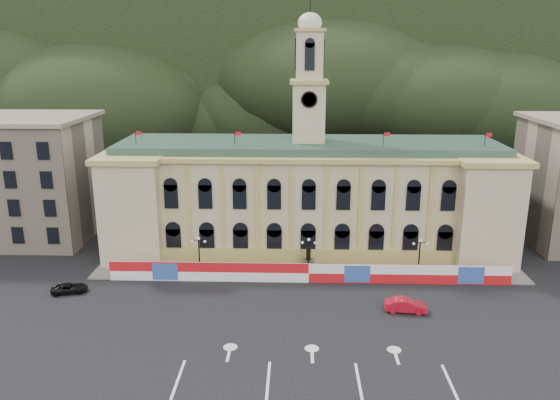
{
  "coord_description": "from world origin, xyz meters",
  "views": [
    {
      "loc": [
        -1.69,
        -47.88,
        28.48
      ],
      "look_at": [
        -3.67,
        18.0,
        9.83
      ],
      "focal_mm": 35.0,
      "sensor_mm": 36.0,
      "label": 1
    }
  ],
  "objects_px": {
    "red_sedan": "(406,305)",
    "lamp_center": "(309,253)",
    "black_suv": "(70,288)",
    "statue": "(308,264)"
  },
  "relations": [
    {
      "from": "red_sedan",
      "to": "lamp_center",
      "type": "bearing_deg",
      "value": 54.35
    },
    {
      "from": "statue",
      "to": "red_sedan",
      "type": "relative_size",
      "value": 0.77
    },
    {
      "from": "lamp_center",
      "to": "red_sedan",
      "type": "relative_size",
      "value": 1.07
    },
    {
      "from": "statue",
      "to": "black_suv",
      "type": "height_order",
      "value": "statue"
    },
    {
      "from": "lamp_center",
      "to": "black_suv",
      "type": "xyz_separation_m",
      "value": [
        -28.67,
        -5.82,
        -2.49
      ]
    },
    {
      "from": "red_sedan",
      "to": "black_suv",
      "type": "relative_size",
      "value": 1.07
    },
    {
      "from": "red_sedan",
      "to": "statue",
      "type": "bearing_deg",
      "value": 51.48
    },
    {
      "from": "statue",
      "to": "black_suv",
      "type": "xyz_separation_m",
      "value": [
        -28.67,
        -6.82,
        -0.61
      ]
    },
    {
      "from": "lamp_center",
      "to": "black_suv",
      "type": "bearing_deg",
      "value": -168.52
    },
    {
      "from": "red_sedan",
      "to": "black_suv",
      "type": "xyz_separation_m",
      "value": [
        -39.3,
        3.68,
        -0.19
      ]
    }
  ]
}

